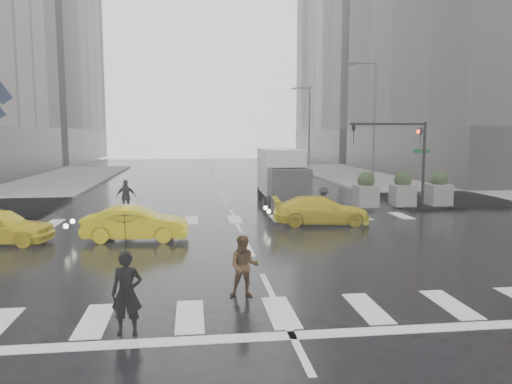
{
  "coord_description": "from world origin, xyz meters",
  "views": [
    {
      "loc": [
        -1.89,
        -16.51,
        3.97
      ],
      "look_at": [
        0.47,
        2.0,
        1.73
      ],
      "focal_mm": 35.0,
      "sensor_mm": 36.0,
      "label": 1
    }
  ],
  "objects": [
    {
      "name": "ground",
      "position": [
        0.0,
        0.0,
        0.0
      ],
      "size": [
        120.0,
        120.0,
        0.0
      ],
      "primitive_type": "plane",
      "color": "black",
      "rests_on": "ground"
    },
    {
      "name": "sidewalk_ne",
      "position": [
        19.5,
        17.5,
        0.07
      ],
      "size": [
        35.0,
        35.0,
        0.15
      ],
      "primitive_type": "cube",
      "color": "gray",
      "rests_on": "ground"
    },
    {
      "name": "building_ne_far",
      "position": [
        29.0,
        56.0,
        16.27
      ],
      "size": [
        26.05,
        26.05,
        36.0
      ],
      "color": "#9E948A",
      "rests_on": "ground"
    },
    {
      "name": "road_markings",
      "position": [
        0.0,
        0.0,
        0.01
      ],
      "size": [
        18.0,
        48.0,
        0.01
      ],
      "primitive_type": null,
      "color": "silver",
      "rests_on": "ground"
    },
    {
      "name": "traffic_signal_pole",
      "position": [
        9.01,
        8.01,
        3.22
      ],
      "size": [
        4.45,
        0.42,
        4.5
      ],
      "color": "black",
      "rests_on": "ground"
    },
    {
      "name": "street_lamp_near",
      "position": [
        10.87,
        18.0,
        4.95
      ],
      "size": [
        2.15,
        0.22,
        9.0
      ],
      "color": "#59595B",
      "rests_on": "ground"
    },
    {
      "name": "street_lamp_far",
      "position": [
        10.87,
        38.0,
        4.95
      ],
      "size": [
        2.15,
        0.22,
        9.0
      ],
      "color": "#59595B",
      "rests_on": "ground"
    },
    {
      "name": "planter_west",
      "position": [
        7.0,
        8.2,
        0.98
      ],
      "size": [
        1.1,
        1.1,
        1.8
      ],
      "color": "gray",
      "rests_on": "ground"
    },
    {
      "name": "planter_mid",
      "position": [
        9.0,
        8.2,
        0.98
      ],
      "size": [
        1.1,
        1.1,
        1.8
      ],
      "color": "gray",
      "rests_on": "ground"
    },
    {
      "name": "planter_east",
      "position": [
        11.0,
        8.2,
        0.98
      ],
      "size": [
        1.1,
        1.1,
        1.8
      ],
      "color": "gray",
      "rests_on": "ground"
    },
    {
      "name": "pedestrian_black",
      "position": [
        -3.21,
        -6.8,
        1.61
      ],
      "size": [
        1.05,
        1.06,
        2.43
      ],
      "rotation": [
        0.0,
        0.0,
        -0.09
      ],
      "color": "black",
      "rests_on": "ground"
    },
    {
      "name": "pedestrian_brown",
      "position": [
        -0.69,
        -4.84,
        0.75
      ],
      "size": [
        0.82,
        0.68,
        1.51
      ],
      "primitive_type": "imported",
      "rotation": [
        0.0,
        0.0,
        -0.16
      ],
      "color": "#462F19",
      "rests_on": "ground"
    },
    {
      "name": "pedestrian_far_a",
      "position": [
        -5.14,
        8.27,
        0.84
      ],
      "size": [
        1.03,
        0.68,
        1.67
      ],
      "primitive_type": "imported",
      "rotation": [
        0.0,
        0.0,
        3.06
      ],
      "color": "black",
      "rests_on": "ground"
    },
    {
      "name": "pedestrian_far_b",
      "position": [
        3.98,
        5.39,
        0.76
      ],
      "size": [
        1.06,
        1.08,
        1.51
      ],
      "primitive_type": "imported",
      "rotation": [
        0.0,
        0.0,
        2.32
      ],
      "color": "black",
      "rests_on": "ground"
    },
    {
      "name": "taxi_mid",
      "position": [
        -4.0,
        2.0,
        0.63
      ],
      "size": [
        3.88,
        1.57,
        1.25
      ],
      "primitive_type": "imported",
      "rotation": [
        0.0,
        0.0,
        1.51
      ],
      "color": "yellow",
      "rests_on": "ground"
    },
    {
      "name": "taxi_rear",
      "position": [
        3.6,
        4.3,
        0.61
      ],
      "size": [
        3.86,
        2.08,
        1.22
      ],
      "primitive_type": "imported",
      "rotation": [
        0.0,
        0.0,
        1.47
      ],
      "color": "yellow",
      "rests_on": "ground"
    },
    {
      "name": "box_truck",
      "position": [
        3.0,
        10.42,
        1.62
      ],
      "size": [
        2.15,
        5.72,
        3.04
      ],
      "rotation": [
        0.0,
        0.0,
        -0.02
      ],
      "color": "white",
      "rests_on": "ground"
    }
  ]
}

